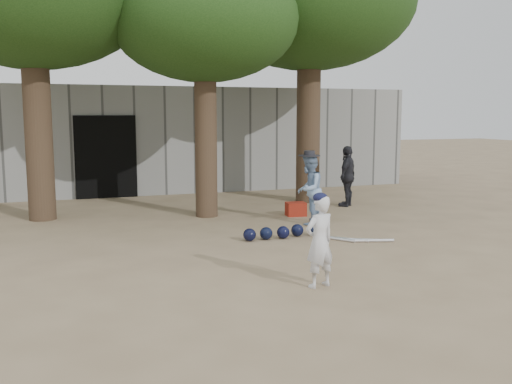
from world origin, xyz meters
name	(u,v)px	position (x,y,z in m)	size (l,w,h in m)	color
ground	(241,266)	(0.00, 0.00, 0.00)	(70.00, 70.00, 0.00)	#937C5E
boy_player	(320,242)	(0.63, -1.33, 0.60)	(0.44, 0.29, 1.21)	silver
spectator_blue	(309,189)	(2.33, 2.61, 0.72)	(0.70, 0.54, 1.43)	#7D9BC2
spectator_dark	(347,176)	(4.19, 4.38, 0.74)	(0.86, 0.36, 1.47)	black
red_bag	(296,209)	(2.47, 3.57, 0.15)	(0.42, 0.32, 0.30)	maroon
back_building	(137,138)	(0.00, 10.33, 1.50)	(16.00, 5.24, 3.00)	gray
helmet_row	(282,232)	(1.31, 1.54, 0.12)	(1.51, 0.32, 0.23)	black
bat_pile	(355,240)	(2.42, 0.88, 0.03)	(1.12, 0.81, 0.06)	silver
tree_row	(201,4)	(0.74, 5.02, 4.69)	(11.40, 5.80, 6.69)	brown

